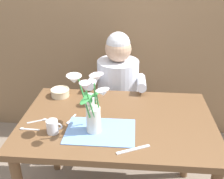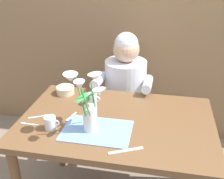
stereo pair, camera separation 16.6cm
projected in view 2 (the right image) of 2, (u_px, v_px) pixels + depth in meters
wood_panel_backdrop at (138, 8)px, 2.40m from camera, size 4.00×0.10×2.50m
dining_table at (116, 132)px, 1.74m from camera, size 1.20×0.80×0.74m
seated_person at (125, 99)px, 2.32m from camera, size 0.45×0.47×1.14m
striped_placemat at (97, 130)px, 1.58m from camera, size 0.40×0.28×0.00m
flower_vase at (88, 101)px, 1.51m from camera, size 0.26×0.28×0.36m
ceramic_bowl at (65, 90)px, 2.00m from camera, size 0.14×0.14×0.06m
dinner_knife at (126, 151)px, 1.42m from camera, size 0.18×0.10×0.00m
ceramic_mug at (92, 99)px, 1.85m from camera, size 0.09×0.07×0.08m
tea_cup at (51, 123)px, 1.58m from camera, size 0.09×0.07×0.08m
spoon_0 at (41, 116)px, 1.72m from camera, size 0.11×0.07×0.01m
spoon_1 at (26, 124)px, 1.65m from camera, size 0.12×0.02×0.01m
spoon_2 at (70, 118)px, 1.70m from camera, size 0.04×0.12×0.01m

